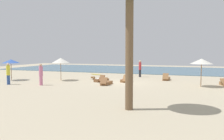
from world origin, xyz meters
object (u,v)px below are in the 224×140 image
umbrella_0 (201,61)px  person_1 (140,68)px  umbrella_1 (11,61)px  umbrella_3 (61,60)px  lounger_3 (166,78)px  surfboard (96,74)px  person_0 (8,73)px  lounger_0 (127,80)px  dog (94,78)px  lounger_2 (106,83)px  lounger_1 (101,80)px  person_2 (41,74)px

umbrella_0 → person_1: size_ratio=1.21×
umbrella_1 → umbrella_3: umbrella_3 is taller
person_1 → umbrella_1: bearing=-146.8°
lounger_3 → surfboard: size_ratio=0.72×
umbrella_0 → umbrella_3: bearing=-179.3°
person_0 → person_1: bearing=47.3°
person_1 → lounger_0: bearing=-91.8°
umbrella_1 → dog: 8.46m
lounger_3 → lounger_2: bearing=-130.0°
dog → lounger_0: bearing=-12.2°
lounger_3 → umbrella_3: bearing=-158.2°
lounger_1 → lounger_3: bearing=31.4°
umbrella_0 → person_1: (-6.49, 5.81, -1.10)m
lounger_2 → person_0: (-8.12, -2.83, 0.81)m
surfboard → lounger_2: bearing=-60.9°
umbrella_3 → lounger_2: 5.90m
umbrella_3 → lounger_0: 6.88m
person_0 → person_1: (9.39, 10.16, 0.01)m
person_0 → person_1: size_ratio=1.00×
lounger_1 → dog: (-1.48, 1.43, 0.01)m
person_1 → surfboard: bearing=172.3°
lounger_1 → lounger_0: bearing=14.6°
umbrella_3 → person_2: bearing=-85.9°
umbrella_0 → lounger_3: 5.38m
surfboard → umbrella_1: bearing=-124.5°
person_2 → lounger_0: bearing=36.5°
lounger_0 → dog: (-3.82, 0.83, 0.01)m
lounger_0 → dog: lounger_0 is taller
surfboard → person_0: bearing=-108.2°
umbrella_0 → person_0: umbrella_0 is taller
person_1 → lounger_1: bearing=-114.5°
umbrella_0 → lounger_0: 6.98m
lounger_0 → person_1: (0.16, 4.88, 0.81)m
umbrella_1 → lounger_1: umbrella_1 is taller
dog → person_1: bearing=45.5°
umbrella_0 → person_2: bearing=-163.9°
umbrella_0 → dog: bearing=170.5°
lounger_2 → person_0: 8.64m
lounger_3 → person_2: person_2 is taller
person_1 → person_2: bearing=-124.1°
person_1 → surfboard: size_ratio=0.84×
lounger_2 → lounger_1: bearing=123.7°
lounger_0 → lounger_3: size_ratio=1.05×
surfboard → person_1: bearing=-7.7°
umbrella_3 → lounger_3: umbrella_3 is taller
umbrella_0 → lounger_3: bearing=130.7°
lounger_2 → person_2: (-5.18, -2.19, 0.77)m
umbrella_3 → surfboard: (0.90, 6.75, -1.98)m
lounger_2 → lounger_3: lounger_3 is taller
lounger_1 → person_2: size_ratio=0.95×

